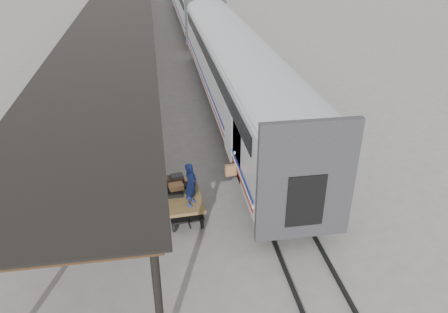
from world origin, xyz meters
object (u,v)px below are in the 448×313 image
at_px(baggage_cart, 183,199).
at_px(pedestrian, 109,92).
at_px(porter, 191,184).
at_px(luggage_tug, 141,53).

bearing_deg(baggage_cart, pedestrian, 102.78).
height_order(porter, pedestrian, porter).
xyz_separation_m(baggage_cart, porter, (0.25, -0.65, 1.00)).
distance_m(baggage_cart, luggage_tug, 21.56).
distance_m(luggage_tug, pedestrian, 9.84).
bearing_deg(baggage_cart, porter, -72.32).
distance_m(porter, pedestrian, 13.04).
xyz_separation_m(baggage_cart, luggage_tug, (-1.64, 21.50, -0.10)).
xyz_separation_m(porter, pedestrian, (-3.67, 12.48, -0.89)).
height_order(luggage_tug, pedestrian, pedestrian).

